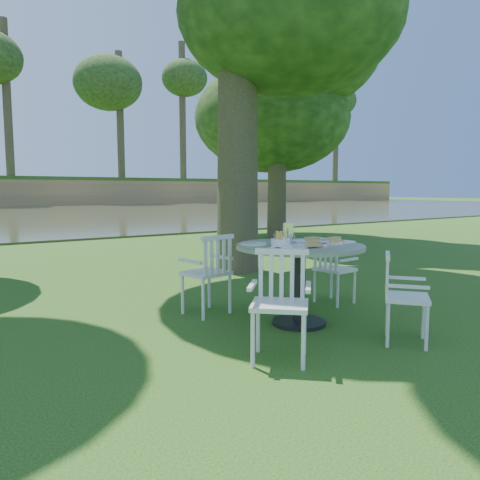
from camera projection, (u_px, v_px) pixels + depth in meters
name	position (u px, v px, depth m)	size (l,w,h in m)	color
ground	(250.00, 319.00, 5.11)	(140.00, 140.00, 0.00)	#183E0D
table	(300.00, 261.00, 4.84)	(1.32, 1.32, 0.84)	black
chair_ne	(331.00, 265.00, 5.73)	(0.42, 0.45, 0.82)	silver
chair_nw	(211.00, 268.00, 5.21)	(0.53, 0.50, 0.91)	silver
chair_sw	(281.00, 295.00, 3.90)	(0.63, 0.62, 0.90)	silver
chair_se	(398.00, 291.00, 4.29)	(0.57, 0.56, 0.82)	silver
tableware	(292.00, 240.00, 4.87)	(1.19, 0.76, 0.22)	white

